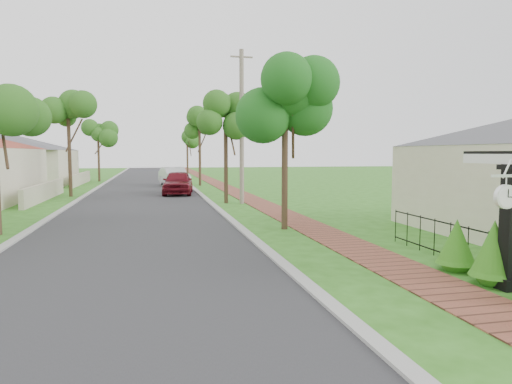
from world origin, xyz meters
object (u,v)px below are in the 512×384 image
object	(u,v)px
parked_car_red	(178,183)
station_clock	(506,195)
porch_post	(510,234)
parked_car_white	(174,177)
near_tree	(285,103)
utility_pole	(242,126)

from	to	relation	value
parked_car_red	station_clock	distance (m)	23.94
porch_post	parked_car_red	bearing A→B (deg)	103.03
parked_car_red	parked_car_white	xyz separation A→B (m)	(0.10, 7.70, 0.00)
station_clock	near_tree	bearing A→B (deg)	102.45
parked_car_red	parked_car_white	world-z (taller)	parked_car_white
parked_car_red	station_clock	size ratio (longest dim) A/B	6.04
utility_pole	station_clock	xyz separation A→B (m)	(1.75, -16.96, -2.22)
porch_post	parked_car_red	size ratio (longest dim) A/B	0.55
parked_car_white	near_tree	distance (m)	23.19
near_tree	station_clock	bearing A→B (deg)	-77.55
parked_car_white	utility_pole	bearing A→B (deg)	-89.43
parked_car_white	near_tree	bearing A→B (deg)	-94.09
porch_post	parked_car_red	world-z (taller)	porch_post
near_tree	utility_pole	size ratio (longest dim) A/B	0.68
parked_car_white	near_tree	world-z (taller)	near_tree
utility_pole	station_clock	distance (m)	17.20
utility_pole	parked_car_white	bearing A→B (deg)	101.89
near_tree	utility_pole	distance (m)	8.57
parked_car_red	parked_car_white	size ratio (longest dim) A/B	0.96
porch_post	parked_car_white	distance (m)	31.16
porch_post	utility_pole	xyz separation A→B (m)	(-2.25, 16.56, 3.05)
parked_car_red	utility_pole	bearing A→B (deg)	-57.92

